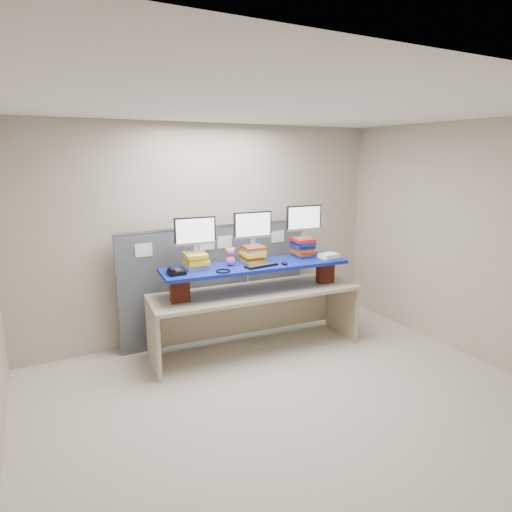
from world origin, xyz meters
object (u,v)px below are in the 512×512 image
monitor_left (195,233)px  monitor_center (253,227)px  blue_board (256,266)px  keyboard (261,265)px  monitor_right (304,220)px  desk (256,302)px  desk_phone (176,272)px

monitor_left → monitor_center: 0.72m
blue_board → keyboard: 0.13m
blue_board → monitor_right: monitor_right is taller
desk → monitor_left: (-0.70, 0.17, 0.90)m
desk → monitor_left: 1.15m
monitor_right → monitor_center: bearing=-180.0°
monitor_center → monitor_right: monitor_right is taller
desk → keyboard: bearing=-84.1°
desk → blue_board: size_ratio=1.16×
monitor_left → monitor_center: bearing=-0.0°
monitor_left → desk_phone: (-0.30, -0.17, -0.39)m
monitor_center → monitor_left: bearing=180.0°
desk → blue_board: bearing=-175.6°
monitor_left → desk_phone: 0.52m
desk_phone → monitor_center: bearing=6.5°
blue_board → desk_phone: desk_phone is taller
monitor_left → keyboard: monitor_left is taller
keyboard → desk: bearing=85.2°
blue_board → keyboard: bearing=-84.1°
desk_phone → blue_board: bearing=-0.2°
blue_board → desk_phone: size_ratio=12.42×
blue_board → keyboard: keyboard is taller
desk → monitor_right: size_ratio=5.42×
blue_board → monitor_center: monitor_center is taller
keyboard → desk_phone: (-1.00, 0.13, 0.02)m
blue_board → keyboard: (0.00, -0.13, 0.03)m
monitor_left → monitor_center: monitor_center is taller
monitor_right → desk_phone: monitor_right is taller
desk → monitor_left: size_ratio=5.42×
monitor_left → monitor_center: (0.72, -0.06, 0.02)m
blue_board → desk_phone: 1.00m
monitor_center → desk: bearing=-94.2°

